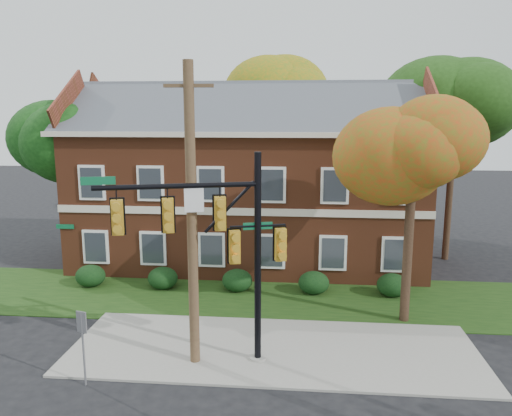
# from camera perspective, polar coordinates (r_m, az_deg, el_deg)

# --- Properties ---
(ground) EXTENTS (120.00, 120.00, 0.00)m
(ground) POSITION_cam_1_polar(r_m,az_deg,el_deg) (17.06, 1.76, -17.46)
(ground) COLOR black
(ground) RESTS_ON ground
(sidewalk) EXTENTS (14.00, 5.00, 0.08)m
(sidewalk) POSITION_cam_1_polar(r_m,az_deg,el_deg) (17.93, 1.97, -15.84)
(sidewalk) COLOR gray
(sidewalk) RESTS_ON ground
(grass_strip) EXTENTS (30.00, 6.00, 0.04)m
(grass_strip) POSITION_cam_1_polar(r_m,az_deg,el_deg) (22.52, 2.74, -10.21)
(grass_strip) COLOR #193811
(grass_strip) RESTS_ON ground
(apartment_building) EXTENTS (18.80, 8.80, 9.74)m
(apartment_building) POSITION_cam_1_polar(r_m,az_deg,el_deg) (27.30, -0.79, 4.25)
(apartment_building) COLOR brown
(apartment_building) RESTS_ON ground
(hedge_far_left) EXTENTS (1.40, 1.26, 1.05)m
(hedge_far_left) POSITION_cam_1_polar(r_m,az_deg,el_deg) (25.03, -18.40, -7.37)
(hedge_far_left) COLOR black
(hedge_far_left) RESTS_ON ground
(hedge_left) EXTENTS (1.40, 1.26, 1.05)m
(hedge_left) POSITION_cam_1_polar(r_m,az_deg,el_deg) (23.86, -10.61, -7.88)
(hedge_left) COLOR black
(hedge_left) RESTS_ON ground
(hedge_center) EXTENTS (1.40, 1.26, 1.05)m
(hedge_center) POSITION_cam_1_polar(r_m,az_deg,el_deg) (23.17, -2.16, -8.27)
(hedge_center) COLOR black
(hedge_center) RESTS_ON ground
(hedge_right) EXTENTS (1.40, 1.26, 1.05)m
(hedge_right) POSITION_cam_1_polar(r_m,az_deg,el_deg) (22.99, 6.61, -8.48)
(hedge_right) COLOR black
(hedge_right) RESTS_ON ground
(hedge_far_right) EXTENTS (1.40, 1.26, 1.05)m
(hedge_far_right) POSITION_cam_1_polar(r_m,az_deg,el_deg) (23.34, 15.33, -8.51)
(hedge_far_right) COLOR black
(hedge_far_right) RESTS_ON ground
(tree_near_right) EXTENTS (4.50, 4.25, 8.58)m
(tree_near_right) POSITION_cam_1_polar(r_m,az_deg,el_deg) (19.42, 18.30, 6.08)
(tree_near_right) COLOR black
(tree_near_right) RESTS_ON ground
(tree_left_rear) EXTENTS (5.40, 5.10, 8.88)m
(tree_left_rear) POSITION_cam_1_polar(r_m,az_deg,el_deg) (28.81, -20.83, 7.28)
(tree_left_rear) COLOR black
(tree_left_rear) RESTS_ON ground
(tree_right_rear) EXTENTS (6.30, 5.95, 10.62)m
(tree_right_rear) POSITION_cam_1_polar(r_m,az_deg,el_deg) (29.07, 22.54, 10.03)
(tree_right_rear) COLOR black
(tree_right_rear) RESTS_ON ground
(tree_far_rear) EXTENTS (6.84, 6.46, 11.52)m
(tree_far_rear) POSITION_cam_1_polar(r_m,az_deg,el_deg) (34.86, 2.85, 11.98)
(tree_far_rear) COLOR black
(tree_far_rear) RESTS_ON ground
(traffic_signal) EXTENTS (5.99, 1.90, 6.91)m
(traffic_signal) POSITION_cam_1_polar(r_m,az_deg,el_deg) (15.54, -4.30, -3.34)
(traffic_signal) COLOR gray
(traffic_signal) RESTS_ON ground
(utility_pole) EXTENTS (1.50, 0.34, 9.62)m
(utility_pole) POSITION_cam_1_polar(r_m,az_deg,el_deg) (15.62, -7.35, -1.09)
(utility_pole) COLOR #523826
(utility_pole) RESTS_ON ground
(sign_post) EXTENTS (0.34, 0.13, 2.35)m
(sign_post) POSITION_cam_1_polar(r_m,az_deg,el_deg) (16.07, -19.22, -13.61)
(sign_post) COLOR slate
(sign_post) RESTS_ON ground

